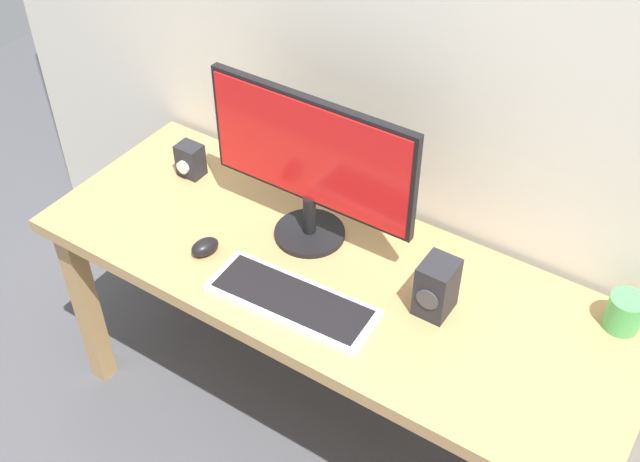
{
  "coord_description": "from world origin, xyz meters",
  "views": [
    {
      "loc": [
        0.82,
        -1.3,
        2.2
      ],
      "look_at": [
        -0.04,
        0.0,
        0.84
      ],
      "focal_mm": 44.16,
      "sensor_mm": 36.0,
      "label": 1
    }
  ],
  "objects_px": {
    "keyboard_primary": "(292,301)",
    "mouse": "(205,247)",
    "speaker_right": "(437,287)",
    "audio_controller": "(190,160)",
    "desk": "(332,292)",
    "monitor": "(311,162)",
    "coffee_mug": "(624,313)"
  },
  "relations": [
    {
      "from": "coffee_mug",
      "to": "mouse",
      "type": "bearing_deg",
      "value": -160.89
    },
    {
      "from": "mouse",
      "to": "speaker_right",
      "type": "bearing_deg",
      "value": 29.99
    },
    {
      "from": "keyboard_primary",
      "to": "audio_controller",
      "type": "xyz_separation_m",
      "value": [
        -0.58,
        0.28,
        0.04
      ]
    },
    {
      "from": "desk",
      "to": "keyboard_primary",
      "type": "bearing_deg",
      "value": -96.23
    },
    {
      "from": "monitor",
      "to": "keyboard_primary",
      "type": "relative_size",
      "value": 1.35
    },
    {
      "from": "monitor",
      "to": "keyboard_primary",
      "type": "bearing_deg",
      "value": -66.58
    },
    {
      "from": "keyboard_primary",
      "to": "mouse",
      "type": "relative_size",
      "value": 5.55
    },
    {
      "from": "monitor",
      "to": "keyboard_primary",
      "type": "xyz_separation_m",
      "value": [
        0.11,
        -0.26,
        -0.24
      ]
    },
    {
      "from": "speaker_right",
      "to": "audio_controller",
      "type": "distance_m",
      "value": 0.9
    },
    {
      "from": "mouse",
      "to": "coffee_mug",
      "type": "distance_m",
      "value": 1.11
    },
    {
      "from": "desk",
      "to": "audio_controller",
      "type": "xyz_separation_m",
      "value": [
        -0.6,
        0.12,
        0.14
      ]
    },
    {
      "from": "audio_controller",
      "to": "coffee_mug",
      "type": "bearing_deg",
      "value": 4.59
    },
    {
      "from": "audio_controller",
      "to": "coffee_mug",
      "type": "relative_size",
      "value": 1.1
    },
    {
      "from": "monitor",
      "to": "speaker_right",
      "type": "distance_m",
      "value": 0.47
    },
    {
      "from": "audio_controller",
      "to": "coffee_mug",
      "type": "height_order",
      "value": "audio_controller"
    },
    {
      "from": "mouse",
      "to": "audio_controller",
      "type": "xyz_separation_m",
      "value": [
        -0.27,
        0.26,
        0.03
      ]
    },
    {
      "from": "monitor",
      "to": "mouse",
      "type": "height_order",
      "value": "monitor"
    },
    {
      "from": "monitor",
      "to": "speaker_right",
      "type": "height_order",
      "value": "monitor"
    },
    {
      "from": "mouse",
      "to": "speaker_right",
      "type": "xyz_separation_m",
      "value": [
        0.63,
        0.16,
        0.06
      ]
    },
    {
      "from": "desk",
      "to": "mouse",
      "type": "bearing_deg",
      "value": -157.53
    },
    {
      "from": "speaker_right",
      "to": "keyboard_primary",
      "type": "bearing_deg",
      "value": -149.67
    },
    {
      "from": "keyboard_primary",
      "to": "audio_controller",
      "type": "bearing_deg",
      "value": 153.84
    },
    {
      "from": "desk",
      "to": "audio_controller",
      "type": "relative_size",
      "value": 15.92
    },
    {
      "from": "desk",
      "to": "monitor",
      "type": "relative_size",
      "value": 2.74
    },
    {
      "from": "speaker_right",
      "to": "audio_controller",
      "type": "relative_size",
      "value": 1.47
    },
    {
      "from": "monitor",
      "to": "audio_controller",
      "type": "distance_m",
      "value": 0.51
    },
    {
      "from": "keyboard_primary",
      "to": "coffee_mug",
      "type": "xyz_separation_m",
      "value": [
        0.73,
        0.39,
        0.04
      ]
    },
    {
      "from": "monitor",
      "to": "audio_controller",
      "type": "relative_size",
      "value": 5.82
    },
    {
      "from": "speaker_right",
      "to": "coffee_mug",
      "type": "height_order",
      "value": "speaker_right"
    },
    {
      "from": "desk",
      "to": "mouse",
      "type": "distance_m",
      "value": 0.37
    },
    {
      "from": "keyboard_primary",
      "to": "mouse",
      "type": "height_order",
      "value": "mouse"
    },
    {
      "from": "keyboard_primary",
      "to": "monitor",
      "type": "bearing_deg",
      "value": 113.42
    }
  ]
}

